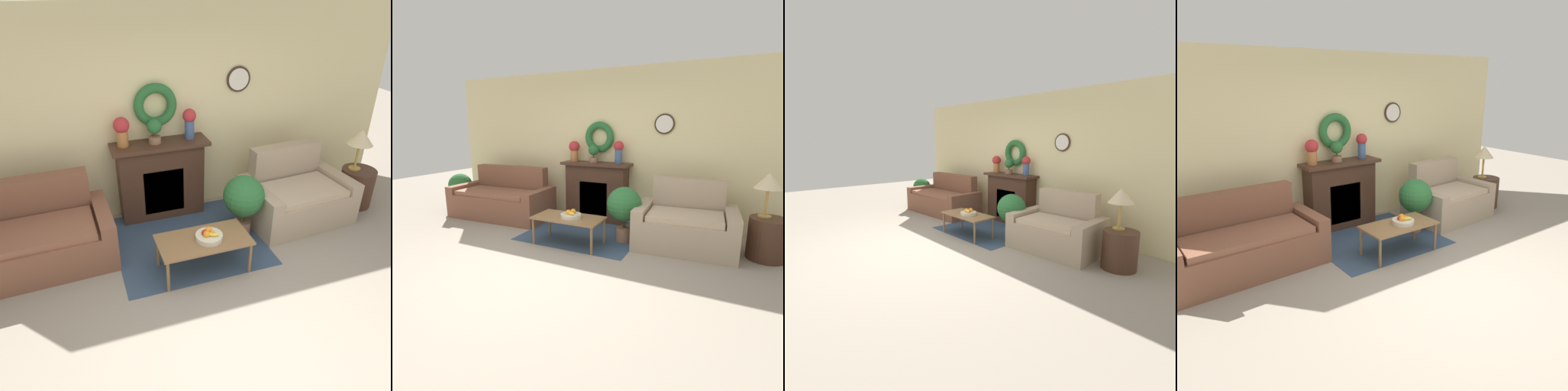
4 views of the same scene
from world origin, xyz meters
TOP-DOWN VIEW (x-y plane):
  - ground_plane at (0.00, 0.00)m, footprint 16.00×16.00m
  - floor_rug at (0.00, 1.63)m, footprint 1.80×1.62m
  - wall_back at (-0.00, 2.57)m, footprint 6.80×0.19m
  - fireplace at (-0.13, 2.37)m, footprint 1.26×0.41m
  - couch_left at (-1.85, 1.79)m, footprint 1.92×0.98m
  - loveseat_right at (1.55, 1.70)m, footprint 1.43×1.01m
  - coffee_table at (0.00, 1.06)m, footprint 1.02×0.52m
  - fruit_bowl at (0.05, 1.04)m, footprint 0.30×0.30m
  - side_table_by_loveseat at (2.59, 1.71)m, footprint 0.47×0.47m
  - table_lamp at (2.53, 1.76)m, footprint 0.34×0.34m
  - vase_on_mantel_left at (-0.60, 2.38)m, footprint 0.20×0.20m
  - vase_on_mantel_right at (0.28, 2.38)m, footprint 0.18×0.18m
  - potted_plant_on_mantel at (-0.19, 2.36)m, footprint 0.19×0.19m
  - potted_plant_floor_by_couch at (-3.01, 1.83)m, footprint 0.48×0.48m
  - potted_plant_floor_by_loveseat at (0.69, 1.52)m, footprint 0.51×0.51m

SIDE VIEW (x-z plane):
  - ground_plane at x=0.00m, z-range 0.00..0.00m
  - floor_rug at x=0.00m, z-range 0.00..0.01m
  - side_table_by_loveseat at x=2.59m, z-range 0.00..0.55m
  - loveseat_right at x=1.55m, z-range -0.15..0.80m
  - couch_left at x=-1.85m, z-range -0.15..0.80m
  - coffee_table at x=0.00m, z-range 0.17..0.58m
  - fruit_bowl at x=0.05m, z-range 0.40..0.52m
  - potted_plant_floor_by_couch at x=-3.01m, z-range 0.09..0.84m
  - fireplace at x=-0.13m, z-range 0.01..1.08m
  - potted_plant_floor_by_loveseat at x=0.69m, z-range 0.13..0.96m
  - table_lamp at x=2.53m, z-range 0.72..1.31m
  - potted_plant_on_mantel at x=-0.19m, z-range 1.09..1.41m
  - vase_on_mantel_left at x=-0.60m, z-range 1.10..1.47m
  - vase_on_mantel_right at x=0.28m, z-range 1.11..1.50m
  - wall_back at x=0.00m, z-range 0.01..2.71m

